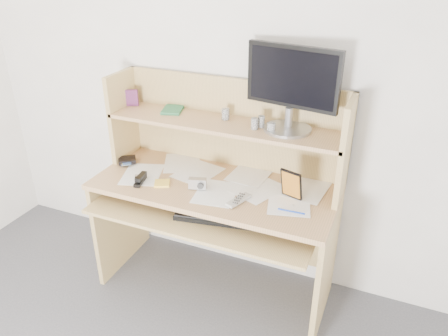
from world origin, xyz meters
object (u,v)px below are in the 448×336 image
at_px(desk, 219,187).
at_px(monitor, 292,86).
at_px(keyboard, 222,215).
at_px(game_case, 291,184).
at_px(tv_remote, 239,200).

bearing_deg(desk, monitor, 17.90).
height_order(keyboard, game_case, game_case).
distance_m(desk, tv_remote, 0.29).
bearing_deg(keyboard, game_case, 17.34).
distance_m(tv_remote, game_case, 0.29).
height_order(desk, keyboard, desk).
height_order(desk, monitor, monitor).
xyz_separation_m(desk, monitor, (0.36, 0.12, 0.63)).
height_order(game_case, monitor, monitor).
distance_m(keyboard, tv_remote, 0.13).
distance_m(desk, game_case, 0.47).
relative_size(keyboard, game_case, 3.10).
bearing_deg(desk, keyboard, -63.50).
distance_m(desk, keyboard, 0.26).
bearing_deg(game_case, tv_remote, -133.21).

